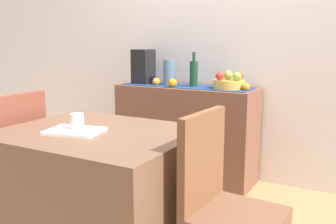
# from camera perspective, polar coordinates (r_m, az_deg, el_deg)

# --- Properties ---
(room_wall_rear) EXTENTS (6.40, 0.06, 2.70)m
(room_wall_rear) POSITION_cam_1_polar(r_m,az_deg,el_deg) (3.41, 8.60, 12.77)
(room_wall_rear) COLOR silver
(room_wall_rear) RESTS_ON ground
(sideboard_console) EXTENTS (1.24, 0.42, 0.83)m
(sideboard_console) POSITION_cam_1_polar(r_m,az_deg,el_deg) (3.37, 2.68, -3.15)
(sideboard_console) COLOR brown
(sideboard_console) RESTS_ON ground
(table_runner) EXTENTS (1.16, 0.32, 0.01)m
(table_runner) POSITION_cam_1_polar(r_m,az_deg,el_deg) (3.29, 2.74, 3.94)
(table_runner) COLOR navy
(table_runner) RESTS_ON sideboard_console
(fruit_bowl) EXTENTS (0.26, 0.26, 0.07)m
(fruit_bowl) POSITION_cam_1_polar(r_m,az_deg,el_deg) (3.13, 9.24, 4.19)
(fruit_bowl) COLOR gold
(fruit_bowl) RESTS_ON table_runner
(apple_rear) EXTENTS (0.07, 0.07, 0.07)m
(apple_rear) POSITION_cam_1_polar(r_m,az_deg,el_deg) (3.15, 10.71, 5.45)
(apple_rear) COLOR #B83518
(apple_rear) RESTS_ON fruit_bowl
(apple_front) EXTENTS (0.08, 0.08, 0.08)m
(apple_front) POSITION_cam_1_polar(r_m,az_deg,el_deg) (3.16, 9.14, 5.58)
(apple_front) COLOR #8EA640
(apple_front) RESTS_ON fruit_bowl
(apple_upper) EXTENTS (0.07, 0.07, 0.07)m
(apple_upper) POSITION_cam_1_polar(r_m,az_deg,el_deg) (3.09, 7.88, 5.44)
(apple_upper) COLOR red
(apple_upper) RESTS_ON fruit_bowl
(apple_center) EXTENTS (0.07, 0.07, 0.07)m
(apple_center) POSITION_cam_1_polar(r_m,az_deg,el_deg) (3.07, 10.46, 5.35)
(apple_center) COLOR #88B143
(apple_center) RESTS_ON fruit_bowl
(wine_bottle) EXTENTS (0.07, 0.07, 0.30)m
(wine_bottle) POSITION_cam_1_polar(r_m,az_deg,el_deg) (3.25, 3.94, 5.87)
(wine_bottle) COLOR #173D25
(wine_bottle) RESTS_ON sideboard_console
(coffee_maker) EXTENTS (0.16, 0.18, 0.32)m
(coffee_maker) POSITION_cam_1_polar(r_m,az_deg,el_deg) (3.49, -3.76, 6.88)
(coffee_maker) COLOR black
(coffee_maker) RESTS_ON sideboard_console
(ceramic_vase) EXTENTS (0.10, 0.10, 0.23)m
(ceramic_vase) POSITION_cam_1_polar(r_m,az_deg,el_deg) (3.36, 0.13, 5.99)
(ceramic_vase) COLOR slate
(ceramic_vase) RESTS_ON sideboard_console
(orange_loose_near_bowl) EXTENTS (0.06, 0.06, 0.06)m
(orange_loose_near_bowl) POSITION_cam_1_polar(r_m,az_deg,el_deg) (3.05, 11.73, 3.75)
(orange_loose_near_bowl) COLOR orange
(orange_loose_near_bowl) RESTS_ON sideboard_console
(orange_loose_far) EXTENTS (0.07, 0.07, 0.07)m
(orange_loose_far) POSITION_cam_1_polar(r_m,az_deg,el_deg) (3.36, -1.80, 4.62)
(orange_loose_far) COLOR orange
(orange_loose_far) RESTS_ON sideboard_console
(orange_loose_mid) EXTENTS (0.08, 0.08, 0.08)m
(orange_loose_mid) POSITION_cam_1_polar(r_m,az_deg,el_deg) (3.22, 0.68, 4.44)
(orange_loose_mid) COLOR orange
(orange_loose_mid) RESTS_ON sideboard_console
(dining_table) EXTENTS (1.04, 0.83, 0.74)m
(dining_table) POSITION_cam_1_polar(r_m,az_deg,el_deg) (2.19, -10.38, -12.32)
(dining_table) COLOR brown
(dining_table) RESTS_ON ground
(open_book) EXTENTS (0.32, 0.27, 0.02)m
(open_book) POSITION_cam_1_polar(r_m,az_deg,el_deg) (2.05, -14.01, -2.83)
(open_book) COLOR white
(open_book) RESTS_ON dining_table
(coffee_cup) EXTENTS (0.07, 0.07, 0.10)m
(coffee_cup) POSITION_cam_1_polar(r_m,az_deg,el_deg) (2.05, -13.66, -1.64)
(coffee_cup) COLOR silver
(coffee_cup) RESTS_ON dining_table
(chair_near_window) EXTENTS (0.41, 0.41, 0.90)m
(chair_near_window) POSITION_cam_1_polar(r_m,az_deg,el_deg) (2.76, -23.19, -10.41)
(chair_near_window) COLOR brown
(chair_near_window) RESTS_ON ground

